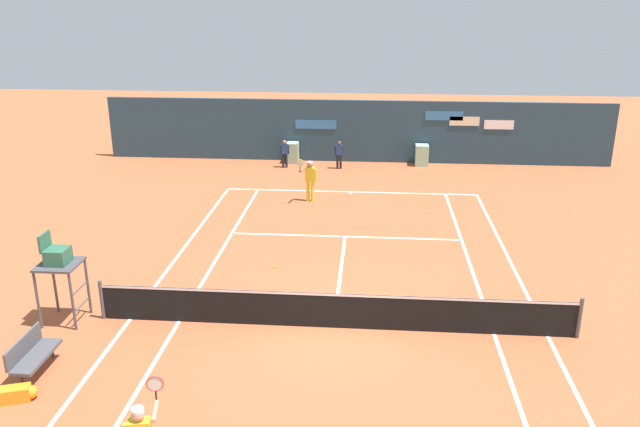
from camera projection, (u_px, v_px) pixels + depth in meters
name	position (u px, v px, depth m)	size (l,w,h in m)	color
ground_plane	(335.00, 317.00, 16.67)	(80.00, 80.00, 0.01)	#B25633
tennis_net	(334.00, 309.00, 15.96)	(12.10, 0.10, 1.07)	#4C4C51
sponsor_back_wall	(355.00, 132.00, 31.63)	(25.00, 1.02, 3.07)	#233D4C
umpire_chair	(58.00, 263.00, 15.97)	(1.00, 1.00, 2.40)	#47474C
player_bench	(32.00, 353.00, 14.04)	(0.54, 1.46, 0.88)	#38383D
equipment_bag	(15.00, 394.00, 13.18)	(0.95, 0.54, 0.32)	orange
player_on_baseline	(310.00, 177.00, 25.61)	(0.77, 0.69, 1.88)	yellow
ball_kid_left_post	(339.00, 153.00, 30.49)	(0.45, 0.20, 1.36)	black
ball_kid_centre_post	(285.00, 152.00, 30.70)	(0.45, 0.22, 1.36)	black
tennis_ball_near_service_line	(275.00, 267.00, 19.62)	(0.07, 0.07, 0.07)	#CCE033
tennis_ball_by_sideline	(429.00, 211.00, 24.61)	(0.07, 0.07, 0.07)	#CCE033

